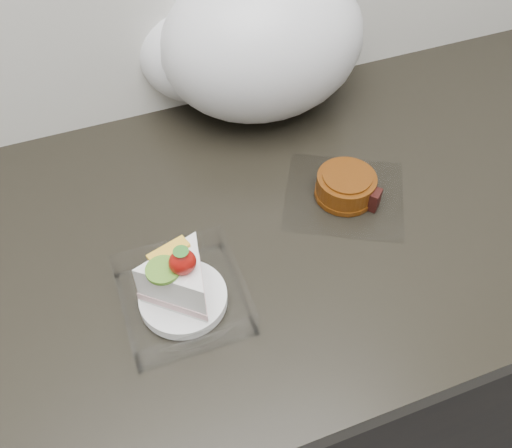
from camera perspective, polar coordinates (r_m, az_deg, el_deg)
counter at (r=1.21m, az=-4.36°, el=-15.20°), size 2.04×0.64×0.90m
cake_tray at (r=0.74m, az=-7.43°, el=-6.51°), size 0.16×0.16×0.12m
mooncake_wrap at (r=0.88m, az=9.03°, el=3.56°), size 0.24×0.23×0.04m
plastic_bag at (r=0.98m, az=-0.63°, el=17.66°), size 0.42×0.36×0.31m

